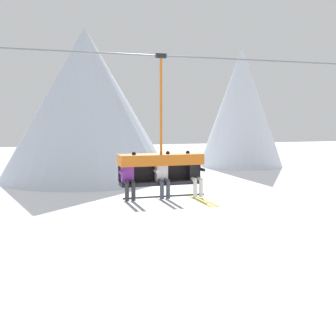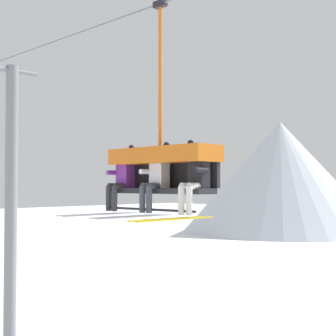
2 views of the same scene
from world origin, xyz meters
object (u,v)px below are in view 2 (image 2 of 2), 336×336
(chairlift_chair, at_px, (163,162))
(skier_black, at_px, (194,177))
(skier_purple, at_px, (121,178))
(skier_white, at_px, (155,178))
(lift_tower_near, at_px, (10,206))

(chairlift_chair, height_order, skier_black, chairlift_chair)
(chairlift_chair, xyz_separation_m, skier_black, (0.96, -0.21, -0.30))
(skier_purple, relative_size, skier_white, 1.00)
(lift_tower_near, height_order, skier_white, lift_tower_near)
(skier_purple, distance_m, skier_white, 0.96)
(skier_white, relative_size, skier_black, 1.00)
(skier_white, xyz_separation_m, skier_black, (0.96, 0.00, 0.00))
(lift_tower_near, bearing_deg, skier_purple, -8.61)
(skier_black, bearing_deg, skier_white, 180.00)
(chairlift_chair, xyz_separation_m, skier_white, (0.00, -0.21, -0.30))
(skier_purple, bearing_deg, lift_tower_near, 171.39)
(lift_tower_near, relative_size, skier_black, 5.18)
(skier_purple, height_order, skier_black, same)
(skier_black, bearing_deg, chairlift_chair, 167.47)
(skier_white, bearing_deg, skier_purple, 180.00)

